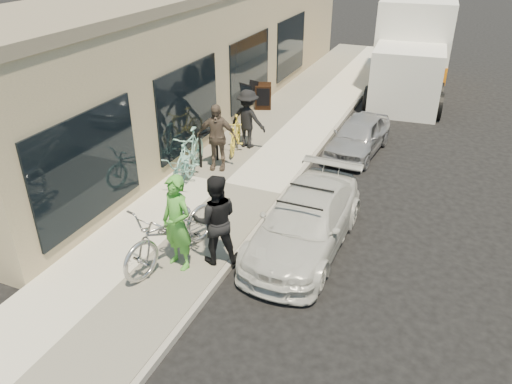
% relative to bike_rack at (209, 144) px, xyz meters
% --- Properties ---
extents(ground, '(120.00, 120.00, 0.00)m').
position_rel_bike_rack_xyz_m(ground, '(2.86, -3.84, -0.72)').
color(ground, black).
rests_on(ground, ground).
extents(sidewalk, '(3.00, 34.00, 0.15)m').
position_rel_bike_rack_xyz_m(sidewalk, '(0.86, -0.84, -0.65)').
color(sidewalk, beige).
rests_on(sidewalk, ground).
extents(curb, '(0.12, 34.00, 0.13)m').
position_rel_bike_rack_xyz_m(curb, '(2.41, -0.84, -0.66)').
color(curb, gray).
rests_on(curb, ground).
extents(storefront, '(3.60, 20.00, 4.22)m').
position_rel_bike_rack_xyz_m(storefront, '(-2.38, 4.15, 1.40)').
color(storefront, tan).
rests_on(storefront, ground).
extents(bike_rack, '(0.26, 0.64, 0.95)m').
position_rel_bike_rack_xyz_m(bike_rack, '(0.00, 0.00, 0.00)').
color(bike_rack, black).
rests_on(bike_rack, sidewalk).
extents(sandwich_board, '(0.71, 0.72, 0.90)m').
position_rel_bike_rack_xyz_m(sandwich_board, '(-0.34, 4.63, -0.11)').
color(sandwich_board, '#321A0D').
rests_on(sandwich_board, sidewalk).
extents(sedan_white, '(1.66, 4.01, 1.20)m').
position_rel_bike_rack_xyz_m(sedan_white, '(3.50, -2.50, -0.14)').
color(sedan_white, silver).
rests_on(sedan_white, ground).
extents(sedan_silver, '(1.52, 3.19, 1.05)m').
position_rel_bike_rack_xyz_m(sedan_silver, '(3.42, 2.61, -0.19)').
color(sedan_silver, '#A2A2A7').
rests_on(sedan_silver, ground).
extents(moving_truck, '(3.16, 7.18, 3.44)m').
position_rel_bike_rack_xyz_m(moving_truck, '(3.83, 9.67, 0.81)').
color(moving_truck, white).
rests_on(moving_truck, ground).
extents(tandem_bike, '(1.34, 2.51, 1.25)m').
position_rel_bike_rack_xyz_m(tandem_bike, '(1.41, -4.11, 0.06)').
color(tandem_bike, '#B5B4B7').
rests_on(tandem_bike, sidewalk).
extents(woman_rider, '(0.78, 0.63, 1.86)m').
position_rel_bike_rack_xyz_m(woman_rider, '(1.60, -4.22, 0.36)').
color(woman_rider, green).
rests_on(woman_rider, sidewalk).
extents(man_standing, '(1.09, 1.02, 1.79)m').
position_rel_bike_rack_xyz_m(man_standing, '(2.16, -3.80, 0.32)').
color(man_standing, black).
rests_on(man_standing, sidewalk).
extents(cruiser_bike_a, '(0.79, 1.91, 1.11)m').
position_rel_bike_rack_xyz_m(cruiser_bike_a, '(-0.20, -0.63, -0.01)').
color(cruiser_bike_a, '#83C4B9').
rests_on(cruiser_bike_a, sidewalk).
extents(cruiser_bike_b, '(1.05, 1.95, 0.97)m').
position_rel_bike_rack_xyz_m(cruiser_bike_b, '(0.10, -1.51, -0.08)').
color(cruiser_bike_b, '#83C4B9').
rests_on(cruiser_bike_b, sidewalk).
extents(cruiser_bike_c, '(0.87, 1.67, 0.97)m').
position_rel_bike_rack_xyz_m(cruiser_bike_c, '(0.26, 1.12, -0.09)').
color(cruiser_bike_c, yellow).
rests_on(cruiser_bike_c, sidewalk).
extents(bystander_a, '(1.16, 0.77, 1.68)m').
position_rel_bike_rack_xyz_m(bystander_a, '(0.48, 1.47, 0.27)').
color(bystander_a, black).
rests_on(bystander_a, sidewalk).
extents(bystander_b, '(1.10, 0.69, 1.75)m').
position_rel_bike_rack_xyz_m(bystander_b, '(0.33, -0.17, 0.30)').
color(bystander_b, brown).
rests_on(bystander_b, sidewalk).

